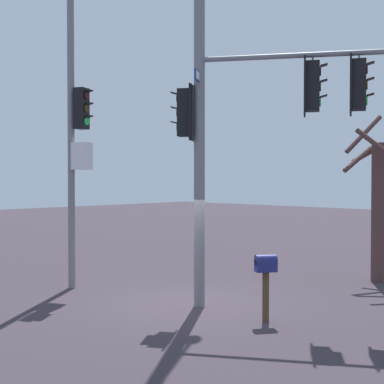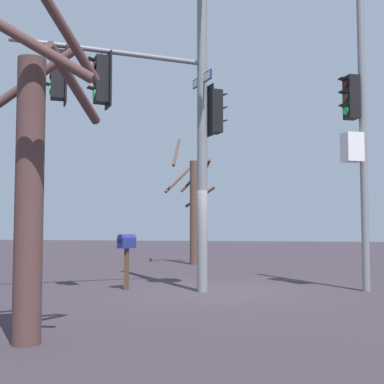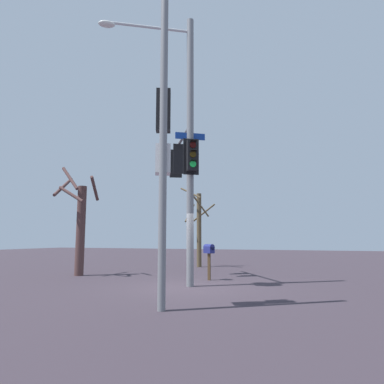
# 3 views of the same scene
# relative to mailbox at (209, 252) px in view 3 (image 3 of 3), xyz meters

# --- Properties ---
(ground_plane) EXTENTS (80.00, 80.00, 0.00)m
(ground_plane) POSITION_rel_mailbox_xyz_m (2.29, -0.07, -1.11)
(ground_plane) COLOR #352C35
(main_signal_pole_assembly) EXTENTS (5.89, 3.44, 9.88)m
(main_signal_pole_assembly) POSITION_rel_mailbox_xyz_m (1.34, -0.62, 4.10)
(main_signal_pole_assembly) COLOR slate
(main_signal_pole_assembly) RESTS_ON ground
(secondary_pole_assembly) EXTENTS (0.71, 0.54, 7.82)m
(secondary_pole_assembly) POSITION_rel_mailbox_xyz_m (5.83, 0.69, 2.95)
(secondary_pole_assembly) COLOR slate
(secondary_pole_assembly) RESTS_ON ground
(mailbox) EXTENTS (0.45, 0.50, 1.41)m
(mailbox) POSITION_rel_mailbox_xyz_m (0.00, 0.00, 0.00)
(mailbox) COLOR #4C3823
(mailbox) RESTS_ON ground
(bare_tree_behind_pole) EXTENTS (1.97, 2.01, 4.89)m
(bare_tree_behind_pole) POSITION_rel_mailbox_xyz_m (0.47, -5.97, 1.23)
(bare_tree_behind_pole) COLOR #4D3331
(bare_tree_behind_pole) RESTS_ON ground
(bare_tree_across_street) EXTENTS (1.89, 1.76, 4.62)m
(bare_tree_across_street) POSITION_rel_mailbox_xyz_m (-5.88, -2.51, 1.25)
(bare_tree_across_street) COLOR brown
(bare_tree_across_street) RESTS_ON ground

